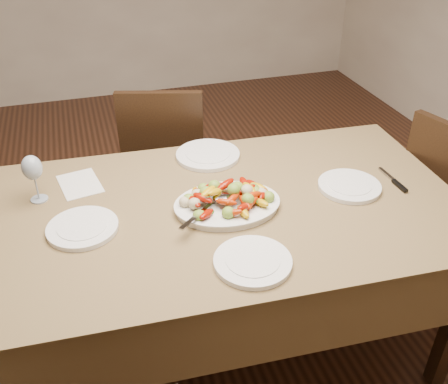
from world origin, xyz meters
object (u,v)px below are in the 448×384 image
Objects in this scene: chair_far at (167,160)px; serving_platter at (227,206)px; dining_table at (224,279)px; wine_glass at (34,177)px; plate_left at (83,228)px; plate_near at (253,262)px; plate_right at (349,186)px; plate_far at (208,155)px.

chair_far is 0.99m from serving_platter.
dining_table is 1.94× the size of chair_far.
wine_glass is (-0.67, 0.25, 0.48)m from dining_table.
plate_left is 0.62m from plate_near.
wine_glass is (-0.67, 0.59, 0.09)m from plate_near.
serving_platter is 1.56× the size of plate_right.
plate_far is at bearing 86.06° from plate_near.
serving_platter is 0.74m from wine_glass.
chair_far is 3.77× the size of plate_left.
chair_far reaches higher than plate_far.
wine_glass is (-0.62, -0.67, 0.39)m from chair_far.
plate_left is 0.89× the size of plate_far.
plate_left is 0.69m from plate_far.
plate_right is (1.04, -0.03, 0.00)m from plate_left.
plate_near is at bearing -41.69° from wine_glass.
serving_platter reaches higher than plate_near.
dining_table is at bearing 88.67° from plate_near.
plate_right is 0.88× the size of plate_far.
wine_glass reaches higher than plate_right.
plate_far is (0.04, 0.39, 0.39)m from dining_table.
wine_glass is (-0.15, 0.25, 0.09)m from plate_left.
chair_far reaches higher than plate_left.
dining_table is 0.92m from chair_far.
dining_table is 7.18× the size of plate_near.
wine_glass is at bearing 121.09° from plate_left.
dining_table is 7.36× the size of plate_right.
plate_left is at bearing 178.53° from plate_right.
serving_platter is at bearing -95.07° from plate_far.
plate_far and plate_near have the same top height.
plate_right is at bearing -3.04° from dining_table.
dining_table is 0.39m from serving_platter.
plate_far is at bearing 83.74° from dining_table.
chair_far is 1.30m from plate_near.
dining_table is 7.30× the size of plate_left.
dining_table is at bearing 176.96° from plate_right.
dining_table is 0.55m from plate_far.
plate_right is (0.57, -0.94, 0.29)m from chair_far.
wine_glass is at bearing 158.41° from serving_platter.
plate_far is 1.11× the size of plate_near.
chair_far is at bearing 100.21° from plate_far.
plate_far is (-0.48, 0.42, 0.00)m from plate_right.
plate_right is (0.51, -0.00, -0.00)m from serving_platter.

